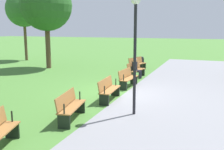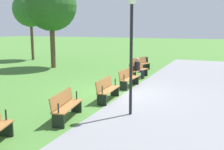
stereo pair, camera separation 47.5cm
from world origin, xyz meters
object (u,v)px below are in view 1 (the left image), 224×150
Objects in this scene: bench_0 at (137,64)px; bench_1 at (136,70)px; bench_4 at (70,106)px; tree_0 at (24,9)px; tree_3 at (46,5)px; trash_bin at (140,62)px; lamp_post at (135,32)px; bench_2 at (128,78)px; person_seated at (136,67)px; bench_3 at (108,89)px.

bench_1 is (2.50, 0.60, 0.00)m from bench_0.
bench_4 is (10.18, 0.60, 0.00)m from bench_0.
bench_1 is 7.68m from bench_4.
tree_3 is (3.15, 4.50, -0.04)m from tree_0.
bench_0 is 2.20× the size of trash_bin.
tree_3 reaches higher than lamp_post.
bench_2 is 4.70m from lamp_post.
bench_1 is 1.39× the size of person_seated.
tree_3 reaches higher than tree_0.
bench_2 is at bearing 166.48° from bench_4.
bench_2 is at bearing -159.52° from lamp_post.
bench_3 is (2.57, 0.00, 0.00)m from bench_2.
tree_3 reaches higher than bench_4.
bench_2 is 5.13m from bench_4.
lamp_post is at bearing 116.35° from bench_4.
trash_bin is at bearing 114.23° from tree_3.
bench_4 is 0.27× the size of tree_3.
tree_3 reaches higher than bench_1.
tree_3 is 1.58× the size of lamp_post.
lamp_post is at bearing 31.64° from bench_0.
tree_0 is (-4.65, -11.48, 3.82)m from person_seated.
tree_3 is at bearing -152.56° from bench_4.
bench_0 and bench_3 have the same top height.
lamp_post is (10.81, 13.12, -1.70)m from tree_0.
bench_2 is 2.15× the size of trash_bin.
bench_0 is 7.68m from bench_3.
tree_0 is (-4.41, -11.38, 3.99)m from bench_1.
lamp_post is at bearing 23.87° from bench_2.
bench_2 reaches higher than trash_bin.
bench_4 is 0.28× the size of tree_0.
lamp_post reaches higher than bench_1.
trash_bin is at bearing -159.15° from bench_1.
bench_4 is 7.44m from person_seated.
bench_1 and bench_4 have the same top height.
bench_0 is 5.13m from bench_2.
bench_4 is at bearing 3.71° from trash_bin.
lamp_post is (1.27, 1.43, 2.29)m from bench_3.
bench_4 is at bearing 10.16° from bench_1.
bench_0 is 0.28× the size of tree_0.
lamp_post reaches higher than bench_4.
person_seated is 8.08m from tree_3.
lamp_post is (8.90, 2.33, 2.29)m from bench_0.
tree_0 reaches higher than bench_2.
tree_0 is at bearing -101.02° from bench_1.
bench_2 is 0.41× the size of lamp_post.
tree_0 is (-12.09, -11.38, 3.99)m from bench_4.
bench_4 is at bearing 0.02° from bench_2.
bench_2 is 6.65m from trash_bin.
trash_bin is (-4.25, -0.86, -0.25)m from person_seated.
trash_bin is at bearing -167.45° from bench_2.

